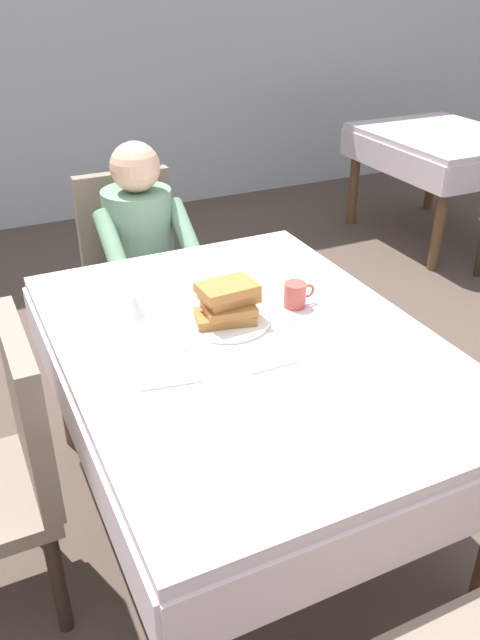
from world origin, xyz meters
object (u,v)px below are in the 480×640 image
background_table_far (442,150)px  cup_coffee (296,295)px  dining_table_main (247,363)px  diner_person (142,246)px  chair_left_side (0,464)px  breakfast_stack (227,301)px  spoon_near_edge (275,367)px  fork_left_of_plate (174,337)px  knife_right_of_plate (282,312)px  plate_breakfast (227,320)px  chair_diner (134,262)px  syrup_pitcher (135,307)px

background_table_far → cup_coffee: bearing=-141.1°
dining_table_main → diner_person: (-0.01, 1.01, 0.02)m
dining_table_main → chair_left_side: size_ratio=1.64×
breakfast_stack → spoon_near_edge: (0.02, -0.29, -0.08)m
breakfast_stack → fork_left_of_plate: (-0.19, -0.01, -0.08)m
chair_left_side → knife_right_of_plate: (0.95, 0.10, 0.21)m
dining_table_main → fork_left_of_plate: bearing=153.3°
breakfast_stack → fork_left_of_plate: size_ratio=1.19×
plate_breakfast → background_table_far: size_ratio=0.25×
fork_left_of_plate → knife_right_of_plate: 0.38m
dining_table_main → chair_left_side: chair_left_side is taller
chair_left_side → breakfast_stack: 0.82m
breakfast_stack → spoon_near_edge: 0.30m
plate_breakfast → dining_table_main: bearing=-84.4°
spoon_near_edge → background_table_far: (2.39, 2.04, -0.12)m
background_table_far → chair_left_side: bearing=-149.6°
dining_table_main → knife_right_of_plate: 0.22m
plate_breakfast → background_table_far: bearing=35.9°
breakfast_stack → knife_right_of_plate: 0.21m
knife_right_of_plate → dining_table_main: bearing=121.0°
diner_person → background_table_far: 2.55m
chair_diner → spoon_near_edge: (0.02, -1.35, 0.21)m
plate_breakfast → background_table_far: (2.41, 1.74, -0.13)m
cup_coffee → spoon_near_edge: (-0.24, -0.30, -0.04)m
diner_person → cup_coffee: 0.93m
diner_person → spoon_near_edge: size_ratio=7.47×
chair_left_side → background_table_far: size_ratio=0.83×
fork_left_of_plate → spoon_near_edge: same height
chair_diner → plate_breakfast: chair_diner is taller
syrup_pitcher → fork_left_of_plate: syrup_pitcher is taller
chair_diner → cup_coffee: bearing=103.8°
syrup_pitcher → knife_right_of_plate: (0.45, -0.18, -0.04)m
knife_right_of_plate → background_table_far: size_ratio=0.18×
dining_table_main → cup_coffee: bearing=27.3°
chair_left_side → background_table_far: 3.67m
cup_coffee → fork_left_of_plate: 0.45m
diner_person → plate_breakfast: diner_person is taller
diner_person → syrup_pitcher: diner_person is taller
plate_breakfast → breakfast_stack: breakfast_stack is taller
dining_table_main → knife_right_of_plate: size_ratio=7.62×
syrup_pitcher → spoon_near_edge: (0.27, -0.46, -0.04)m
chair_diner → plate_breakfast: bearing=90.1°
plate_breakfast → syrup_pitcher: bearing=147.4°
plate_breakfast → fork_left_of_plate: size_ratio=1.56×
diner_person → background_table_far: (2.41, 0.85, -0.05)m
chair_left_side → spoon_near_edge: size_ratio=6.20×
chair_diner → diner_person: bearing=90.0°
diner_person → background_table_far: size_ratio=1.00×
diner_person → fork_left_of_plate: bearing=78.3°
chair_left_side → dining_table_main: bearing=-90.0°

